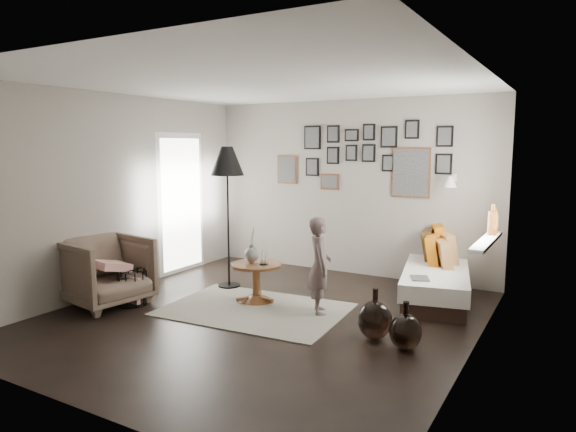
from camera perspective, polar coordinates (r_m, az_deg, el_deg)
The scene contains 23 objects.
ground at distance 5.93m, azimuth -2.89°, elevation -11.13°, with size 4.80×4.80×0.00m, color black.
wall_back at distance 7.76m, azimuth 6.71°, elevation 3.14°, with size 4.50×4.50×0.00m, color gray.
wall_front at distance 3.88m, azimuth -22.63°, elevation -2.06°, with size 4.50×4.50×0.00m, color gray.
wall_left at distance 7.12m, azimuth -18.37°, elevation 2.38°, with size 4.80×4.80×0.00m, color gray.
wall_right at distance 4.82m, azimuth 20.11°, elevation -0.12°, with size 4.80×4.80×0.00m, color gray.
ceiling at distance 5.65m, azimuth -3.07°, elevation 14.66°, with size 4.80×4.80×0.00m, color white.
door_left at distance 7.98m, azimuth -11.79°, elevation 1.35°, with size 0.00×2.14×2.14m.
window_right at distance 6.19m, azimuth 21.42°, elevation -1.96°, with size 0.15×1.32×1.30m.
gallery_wall at distance 7.61m, azimuth 8.71°, elevation 6.35°, with size 2.74×0.03×1.08m.
wall_sconce at distance 7.02m, azimuth 17.57°, elevation 3.67°, with size 0.18×0.36×0.16m.
rug at distance 6.17m, azimuth -3.71°, elevation -10.31°, with size 2.08×1.46×0.01m, color silver.
pedestal_table at distance 6.42m, azimuth -3.54°, elevation -7.56°, with size 0.62×0.62×0.49m.
vase at distance 6.39m, azimuth -4.07°, elevation -3.98°, with size 0.18×0.18×0.44m.
candles at distance 6.27m, azimuth -2.73°, elevation -4.41°, with size 0.11×0.11×0.23m.
daybed at distance 6.78m, azimuth 16.28°, elevation -6.61°, with size 1.12×1.89×0.87m.
magazine_on_daybed at distance 6.16m, azimuth 14.44°, elevation -6.70°, with size 0.20×0.27×0.01m, color black.
armchair at distance 6.63m, azimuth -19.54°, elevation -5.82°, with size 0.89×0.91×0.83m, color brown.
armchair_cushion at distance 6.62m, azimuth -19.07°, elevation -5.23°, with size 0.38×0.38×0.09m, color white.
floor_lamp at distance 6.91m, azimuth -6.77°, elevation 5.49°, with size 0.45×0.45×1.92m.
magazine_basket at distance 6.58m, azimuth -16.91°, elevation -7.64°, with size 0.37×0.37×0.42m.
demijohn_large at distance 5.30m, azimuth 9.62°, elevation -11.28°, with size 0.35×0.35×0.52m.
demijohn_small at distance 5.10m, azimuth 12.91°, elevation -12.43°, with size 0.31×0.31×0.47m.
child at distance 5.91m, azimuth 3.54°, elevation -5.53°, with size 0.41×0.27×1.13m, color brown.
Camera 1 is at (3.05, -4.71, 1.92)m, focal length 32.00 mm.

